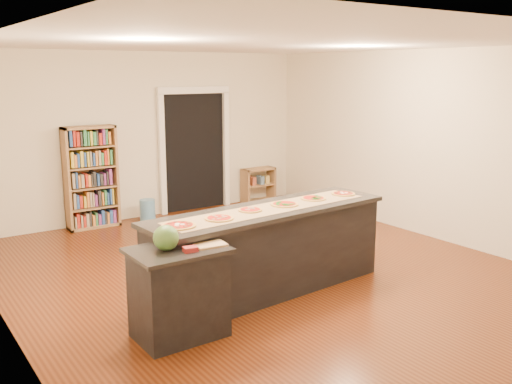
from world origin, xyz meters
TOP-DOWN VIEW (x-y plane):
  - room at (0.00, 0.00)m, footprint 6.00×7.00m
  - doorway at (0.90, 3.46)m, footprint 1.40×0.09m
  - kitchen_island at (-0.32, -0.52)m, footprint 2.97×0.80m
  - side_counter at (-1.68, -0.97)m, footprint 0.88×0.65m
  - bookshelf at (-1.06, 3.30)m, footprint 0.82×0.29m
  - low_shelf at (2.19, 3.31)m, footprint 0.66×0.28m
  - waste_bin at (-0.19, 3.14)m, footprint 0.26×0.26m
  - kraft_paper at (-0.32, -0.54)m, footprint 2.60×0.66m
  - watermelon at (-1.79, -0.96)m, footprint 0.24×0.24m
  - cutting_board at (-1.39, -1.07)m, footprint 0.31×0.22m
  - package_red at (-1.63, -1.12)m, footprint 0.14×0.11m
  - package_teal at (-1.33, -0.88)m, footprint 0.15×0.15m
  - pizza_a at (-1.50, -0.64)m, footprint 0.33×0.33m
  - pizza_b at (-1.03, -0.62)m, footprint 0.29×0.29m
  - pizza_c at (-0.56, -0.50)m, footprint 0.28×0.28m
  - pizza_d at (-0.09, -0.50)m, footprint 0.31×0.31m
  - pizza_e at (0.39, -0.45)m, footprint 0.30×0.30m
  - pizza_f at (0.86, -0.46)m, footprint 0.30×0.30m

SIDE VIEW (x-z plane):
  - waste_bin at x=-0.19m, z-range 0.00..0.37m
  - low_shelf at x=2.19m, z-range 0.00..0.66m
  - side_counter at x=-1.68m, z-range 0.00..0.88m
  - kitchen_island at x=-0.32m, z-range 0.00..0.98m
  - bookshelf at x=-1.06m, z-range 0.00..1.64m
  - cutting_board at x=-1.39m, z-range 0.87..0.89m
  - package_red at x=-1.63m, z-range 0.87..0.92m
  - package_teal at x=-1.33m, z-range 0.87..0.93m
  - kraft_paper at x=-0.32m, z-range 0.98..0.98m
  - pizza_f at x=0.86m, z-range 0.98..1.00m
  - pizza_a at x=-1.50m, z-range 0.98..1.00m
  - pizza_b at x=-1.03m, z-range 0.98..1.00m
  - pizza_c at x=-0.56m, z-range 0.98..1.00m
  - pizza_e at x=0.39m, z-range 0.98..1.00m
  - pizza_d at x=-0.09m, z-range 0.98..1.00m
  - watermelon at x=-1.79m, z-range 0.87..1.11m
  - doorway at x=0.90m, z-range 0.10..2.31m
  - room at x=0.00m, z-range 0.00..2.80m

